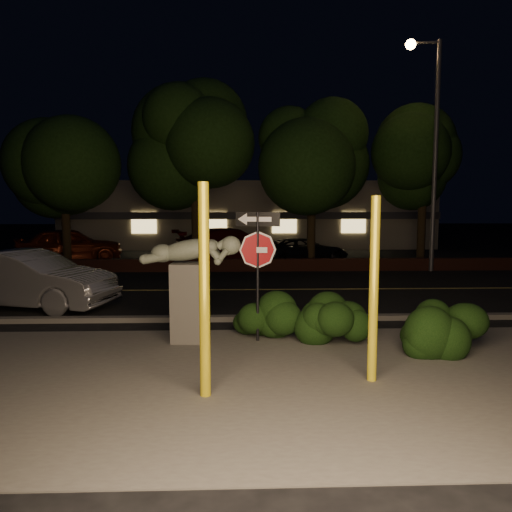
{
  "coord_description": "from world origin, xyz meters",
  "views": [
    {
      "loc": [
        -0.65,
        -8.57,
        2.78
      ],
      "look_at": [
        -0.26,
        2.27,
        1.6
      ],
      "focal_mm": 35.0,
      "sensor_mm": 36.0,
      "label": 1
    }
  ],
  "objects_px": {
    "silver_sedan": "(27,280)",
    "parked_car_red": "(70,245)",
    "signpost": "(258,250)",
    "streetlight": "(431,135)",
    "yellow_pole_left": "(204,292)",
    "parked_car_dark": "(303,251)",
    "parked_car_darkred": "(233,245)",
    "sculpture": "(189,277)",
    "yellow_pole_right": "(374,290)"
  },
  "relations": [
    {
      "from": "silver_sedan",
      "to": "parked_car_red",
      "type": "height_order",
      "value": "parked_car_red"
    },
    {
      "from": "signpost",
      "to": "silver_sedan",
      "type": "xyz_separation_m",
      "value": [
        -5.9,
        3.36,
        -1.08
      ]
    },
    {
      "from": "streetlight",
      "to": "parked_car_red",
      "type": "distance_m",
      "value": 16.48
    },
    {
      "from": "streetlight",
      "to": "yellow_pole_left",
      "type": "bearing_deg",
      "value": -112.15
    },
    {
      "from": "parked_car_red",
      "to": "silver_sedan",
      "type": "bearing_deg",
      "value": 174.82
    },
    {
      "from": "parked_car_dark",
      "to": "parked_car_red",
      "type": "bearing_deg",
      "value": 61.84
    },
    {
      "from": "parked_car_red",
      "to": "signpost",
      "type": "bearing_deg",
      "value": -166.82
    },
    {
      "from": "silver_sedan",
      "to": "signpost",
      "type": "bearing_deg",
      "value": -104.37
    },
    {
      "from": "signpost",
      "to": "parked_car_red",
      "type": "distance_m",
      "value": 15.95
    },
    {
      "from": "silver_sedan",
      "to": "parked_car_dark",
      "type": "relative_size",
      "value": 1.1
    },
    {
      "from": "signpost",
      "to": "streetlight",
      "type": "height_order",
      "value": "streetlight"
    },
    {
      "from": "parked_car_red",
      "to": "parked_car_dark",
      "type": "xyz_separation_m",
      "value": [
        10.74,
        -1.18,
        -0.22
      ]
    },
    {
      "from": "yellow_pole_left",
      "to": "parked_car_darkred",
      "type": "xyz_separation_m",
      "value": [
        0.23,
        16.23,
        -0.74
      ]
    },
    {
      "from": "signpost",
      "to": "sculpture",
      "type": "height_order",
      "value": "signpost"
    },
    {
      "from": "yellow_pole_right",
      "to": "parked_car_darkred",
      "type": "xyz_separation_m",
      "value": [
        -2.31,
        15.71,
        -0.65
      ]
    },
    {
      "from": "parked_car_dark",
      "to": "sculpture",
      "type": "bearing_deg",
      "value": 140.77
    },
    {
      "from": "yellow_pole_right",
      "to": "yellow_pole_left",
      "type": "bearing_deg",
      "value": -168.45
    },
    {
      "from": "yellow_pole_left",
      "to": "sculpture",
      "type": "distance_m",
      "value": 2.9
    },
    {
      "from": "parked_car_red",
      "to": "parked_car_darkred",
      "type": "relative_size",
      "value": 0.87
    },
    {
      "from": "signpost",
      "to": "silver_sedan",
      "type": "bearing_deg",
      "value": 162.66
    },
    {
      "from": "streetlight",
      "to": "parked_car_red",
      "type": "height_order",
      "value": "streetlight"
    },
    {
      "from": "silver_sedan",
      "to": "parked_car_darkred",
      "type": "distance_m",
      "value": 11.36
    },
    {
      "from": "signpost",
      "to": "streetlight",
      "type": "distance_m",
      "value": 12.79
    },
    {
      "from": "yellow_pole_right",
      "to": "parked_car_dark",
      "type": "relative_size",
      "value": 0.68
    },
    {
      "from": "streetlight",
      "to": "parked_car_dark",
      "type": "xyz_separation_m",
      "value": [
        -4.66,
        2.49,
        -4.8
      ]
    },
    {
      "from": "signpost",
      "to": "sculpture",
      "type": "relative_size",
      "value": 1.22
    },
    {
      "from": "sculpture",
      "to": "streetlight",
      "type": "distance_m",
      "value": 13.7
    },
    {
      "from": "yellow_pole_right",
      "to": "silver_sedan",
      "type": "relative_size",
      "value": 0.62
    },
    {
      "from": "yellow_pole_right",
      "to": "parked_car_red",
      "type": "distance_m",
      "value": 18.75
    },
    {
      "from": "silver_sedan",
      "to": "parked_car_darkred",
      "type": "bearing_deg",
      "value": -12.31
    },
    {
      "from": "parked_car_dark",
      "to": "yellow_pole_right",
      "type": "bearing_deg",
      "value": 154.85
    },
    {
      "from": "yellow_pole_left",
      "to": "parked_car_dark",
      "type": "relative_size",
      "value": 0.73
    },
    {
      "from": "parked_car_dark",
      "to": "yellow_pole_left",
      "type": "bearing_deg",
      "value": 145.61
    },
    {
      "from": "parked_car_red",
      "to": "parked_car_darkred",
      "type": "bearing_deg",
      "value": -109.47
    },
    {
      "from": "parked_car_darkred",
      "to": "parked_car_dark",
      "type": "xyz_separation_m",
      "value": [
        3.15,
        -0.97,
        -0.2
      ]
    },
    {
      "from": "sculpture",
      "to": "streetlight",
      "type": "xyz_separation_m",
      "value": [
        8.54,
        9.92,
        4.07
      ]
    },
    {
      "from": "parked_car_red",
      "to": "yellow_pole_right",
      "type": "bearing_deg",
      "value": -166.01
    },
    {
      "from": "parked_car_darkred",
      "to": "parked_car_red",
      "type": "bearing_deg",
      "value": 71.41
    },
    {
      "from": "silver_sedan",
      "to": "parked_car_dark",
      "type": "xyz_separation_m",
      "value": [
        8.42,
        9.09,
        -0.18
      ]
    },
    {
      "from": "yellow_pole_left",
      "to": "yellow_pole_right",
      "type": "height_order",
      "value": "yellow_pole_left"
    },
    {
      "from": "sculpture",
      "to": "yellow_pole_right",
      "type": "bearing_deg",
      "value": -34.14
    },
    {
      "from": "streetlight",
      "to": "signpost",
      "type": "bearing_deg",
      "value": -115.73
    },
    {
      "from": "silver_sedan",
      "to": "parked_car_red",
      "type": "relative_size",
      "value": 0.98
    },
    {
      "from": "streetlight",
      "to": "parked_car_dark",
      "type": "height_order",
      "value": "streetlight"
    },
    {
      "from": "yellow_pole_left",
      "to": "silver_sedan",
      "type": "xyz_separation_m",
      "value": [
        -5.04,
        6.16,
        -0.77
      ]
    },
    {
      "from": "yellow_pole_left",
      "to": "silver_sedan",
      "type": "bearing_deg",
      "value": 129.27
    },
    {
      "from": "signpost",
      "to": "streetlight",
      "type": "relative_size",
      "value": 0.29
    },
    {
      "from": "sculpture",
      "to": "parked_car_darkred",
      "type": "bearing_deg",
      "value": 90.35
    },
    {
      "from": "yellow_pole_left",
      "to": "parked_car_darkred",
      "type": "distance_m",
      "value": 16.25
    },
    {
      "from": "yellow_pole_left",
      "to": "streetlight",
      "type": "distance_m",
      "value": 15.58
    }
  ]
}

